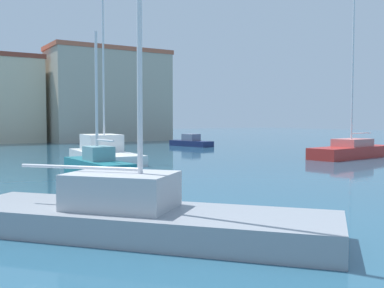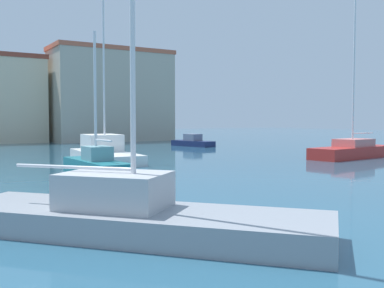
{
  "view_description": "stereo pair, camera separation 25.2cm",
  "coord_description": "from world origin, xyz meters",
  "px_view_note": "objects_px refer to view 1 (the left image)",
  "views": [
    {
      "loc": [
        1.44,
        -4.22,
        2.64
      ],
      "look_at": [
        15.57,
        18.01,
        1.17
      ],
      "focal_mm": 42.22,
      "sensor_mm": 36.0,
      "label": 1
    },
    {
      "loc": [
        1.65,
        -4.36,
        2.64
      ],
      "look_at": [
        15.57,
        18.01,
        1.17
      ],
      "focal_mm": 42.22,
      "sensor_mm": 36.0,
      "label": 2
    }
  ],
  "objects_px": {
    "sailboat_grey_behind_lamppost": "(137,213)",
    "sailboat_teal_far_right": "(97,167)",
    "motorboat_navy_inner_mooring": "(191,142)",
    "sailboat_red_center_channel": "(351,150)",
    "sailboat_white_mid_harbor": "(103,151)"
  },
  "relations": [
    {
      "from": "sailboat_grey_behind_lamppost",
      "to": "sailboat_red_center_channel",
      "type": "xyz_separation_m",
      "value": [
        21.21,
        10.8,
        0.04
      ]
    },
    {
      "from": "sailboat_grey_behind_lamppost",
      "to": "motorboat_navy_inner_mooring",
      "type": "height_order",
      "value": "sailboat_grey_behind_lamppost"
    },
    {
      "from": "sailboat_red_center_channel",
      "to": "motorboat_navy_inner_mooring",
      "type": "bearing_deg",
      "value": 97.74
    },
    {
      "from": "motorboat_navy_inner_mooring",
      "to": "sailboat_teal_far_right",
      "type": "height_order",
      "value": "sailboat_teal_far_right"
    },
    {
      "from": "motorboat_navy_inner_mooring",
      "to": "sailboat_teal_far_right",
      "type": "distance_m",
      "value": 24.34
    },
    {
      "from": "sailboat_white_mid_harbor",
      "to": "sailboat_grey_behind_lamppost",
      "type": "bearing_deg",
      "value": -109.01
    },
    {
      "from": "sailboat_red_center_channel",
      "to": "sailboat_white_mid_harbor",
      "type": "xyz_separation_m",
      "value": [
        -15.2,
        6.64,
        0.06
      ]
    },
    {
      "from": "sailboat_red_center_channel",
      "to": "motorboat_navy_inner_mooring",
      "type": "distance_m",
      "value": 16.97
    },
    {
      "from": "sailboat_red_center_channel",
      "to": "motorboat_navy_inner_mooring",
      "type": "xyz_separation_m",
      "value": [
        -2.28,
        16.81,
        -0.14
      ]
    },
    {
      "from": "sailboat_grey_behind_lamppost",
      "to": "motorboat_navy_inner_mooring",
      "type": "bearing_deg",
      "value": 55.58
    },
    {
      "from": "sailboat_red_center_channel",
      "to": "sailboat_teal_far_right",
      "type": "distance_m",
      "value": 18.61
    },
    {
      "from": "motorboat_navy_inner_mooring",
      "to": "sailboat_white_mid_harbor",
      "type": "height_order",
      "value": "sailboat_white_mid_harbor"
    },
    {
      "from": "sailboat_red_center_channel",
      "to": "sailboat_white_mid_harbor",
      "type": "bearing_deg",
      "value": 156.42
    },
    {
      "from": "sailboat_grey_behind_lamppost",
      "to": "sailboat_red_center_channel",
      "type": "distance_m",
      "value": 23.8
    },
    {
      "from": "sailboat_grey_behind_lamppost",
      "to": "sailboat_teal_far_right",
      "type": "height_order",
      "value": "sailboat_grey_behind_lamppost"
    }
  ]
}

